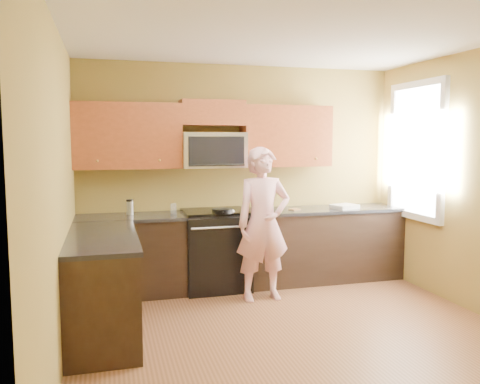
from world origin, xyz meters
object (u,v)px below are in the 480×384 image
object	(u,v)px
stove	(216,249)
frying_pan	(222,213)
woman	(263,224)
microwave	(213,168)
butter_tub	(269,212)
travel_mug	(130,215)

from	to	relation	value
stove	frying_pan	size ratio (longest dim) A/B	2.29
woman	microwave	bearing A→B (deg)	120.87
stove	butter_tub	world-z (taller)	butter_tub
microwave	frying_pan	size ratio (longest dim) A/B	1.84
stove	frying_pan	world-z (taller)	frying_pan
microwave	butter_tub	size ratio (longest dim) A/B	6.52
stove	travel_mug	xyz separation A→B (m)	(-0.99, 0.11, 0.45)
butter_tub	travel_mug	size ratio (longest dim) A/B	0.66
woman	frying_pan	world-z (taller)	woman
frying_pan	woman	bearing A→B (deg)	-23.88
microwave	frying_pan	xyz separation A→B (m)	(0.02, -0.38, -0.50)
microwave	butter_tub	world-z (taller)	microwave
frying_pan	stove	bearing A→B (deg)	105.43
stove	butter_tub	xyz separation A→B (m)	(0.64, -0.09, 0.45)
stove	butter_tub	bearing A→B (deg)	-8.45
microwave	travel_mug	size ratio (longest dim) A/B	4.34
stove	frying_pan	distance (m)	0.54
frying_pan	butter_tub	distance (m)	0.64
microwave	butter_tub	bearing A→B (deg)	-19.01
stove	woman	xyz separation A→B (m)	(0.43, -0.53, 0.38)
microwave	frying_pan	bearing A→B (deg)	-86.37
butter_tub	travel_mug	bearing A→B (deg)	172.78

